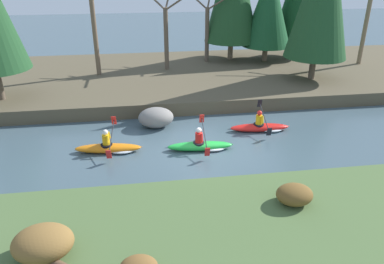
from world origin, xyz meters
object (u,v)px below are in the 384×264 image
(kayaker_middle, at_px, (203,145))
(kayaker_trailing, at_px, (111,147))
(kayaker_lead, at_px, (262,127))
(boulder_midstream, at_px, (156,117))

(kayaker_middle, relative_size, kayaker_trailing, 1.00)
(kayaker_middle, bearing_deg, kayaker_trailing, 177.71)
(kayaker_lead, distance_m, kayaker_middle, 3.36)
(boulder_midstream, bearing_deg, kayaker_trailing, -130.88)
(kayaker_middle, distance_m, boulder_midstream, 3.20)
(kayaker_middle, relative_size, boulder_midstream, 1.68)
(kayaker_lead, xyz_separation_m, kayaker_trailing, (-6.79, -1.11, 0.00))
(kayaker_middle, height_order, kayaker_trailing, same)
(kayaker_middle, xyz_separation_m, kayaker_trailing, (-3.76, 0.35, 0.00))
(kayaker_lead, relative_size, kayaker_trailing, 1.00)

